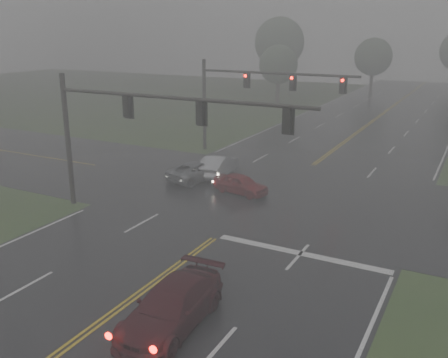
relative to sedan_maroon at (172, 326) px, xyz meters
The scene contains 12 objects.
main_road 13.65m from the sedan_maroon, 100.19° to the left, with size 18.00×160.00×0.02m, color black.
cross_street 15.62m from the sedan_maroon, 98.89° to the left, with size 120.00×14.00×0.02m, color black.
stop_bar 8.11m from the sedan_maroon, 75.10° to the left, with size 8.50×0.50×0.01m, color silver.
sedan_maroon is the anchor object (origin of this frame).
sedan_red 15.24m from the sedan_maroon, 106.74° to the left, with size 1.49×3.70×1.26m, color maroon.
sedan_silver 19.08m from the sedan_maroon, 113.52° to the left, with size 1.60×4.60×1.51m, color #A4A7AC.
car_grey 17.94m from the sedan_maroon, 117.75° to the left, with size 2.17×4.70×1.31m, color slate.
signal_gantry_near 12.59m from the sedan_maroon, 133.81° to the left, with size 15.31×0.34×7.81m.
signal_gantry_far 26.25m from the sedan_maroon, 109.38° to the left, with size 13.36×0.39×7.76m.
tree_nw_a 57.45m from the sedan_maroon, 108.26° to the left, with size 5.47×5.47×8.03m.
tree_n_mid 71.79m from the sedan_maroon, 96.66° to the left, with size 5.98×5.98×8.79m.
tree_nw_b 70.78m from the sedan_maroon, 108.88° to the left, with size 8.21×8.21×12.05m.
Camera 1 is at (11.36, -6.37, 10.27)m, focal length 40.00 mm.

